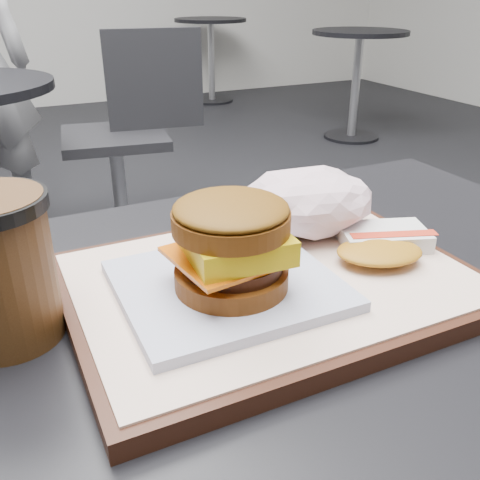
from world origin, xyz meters
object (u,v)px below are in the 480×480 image
(serving_tray, at_px, (271,283))
(crumpled_wrapper, at_px, (308,202))
(breakfast_sandwich, at_px, (230,255))
(customer_table, at_px, (297,436))
(neighbor_chair, at_px, (129,124))
(hash_brown, at_px, (382,243))

(serving_tray, relative_size, crumpled_wrapper, 2.49)
(crumpled_wrapper, bearing_deg, breakfast_sandwich, -146.84)
(serving_tray, bearing_deg, breakfast_sandwich, -162.91)
(customer_table, relative_size, crumpled_wrapper, 5.24)
(customer_table, xyz_separation_m, crumpled_wrapper, (0.06, 0.09, 0.24))
(customer_table, height_order, crumpled_wrapper, crumpled_wrapper)
(breakfast_sandwich, relative_size, neighbor_chair, 0.22)
(crumpled_wrapper, height_order, neighbor_chair, neighbor_chair)
(customer_table, relative_size, serving_tray, 2.11)
(neighbor_chair, bearing_deg, customer_table, -99.25)
(crumpled_wrapper, bearing_deg, hash_brown, -64.37)
(customer_table, bearing_deg, crumpled_wrapper, 58.41)
(customer_table, bearing_deg, breakfast_sandwich, 177.74)
(neighbor_chair, bearing_deg, crumpled_wrapper, -97.92)
(customer_table, height_order, hash_brown, hash_brown)
(hash_brown, bearing_deg, neighbor_chair, 83.65)
(serving_tray, relative_size, hash_brown, 2.88)
(neighbor_chair, bearing_deg, hash_brown, -96.35)
(hash_brown, height_order, crumpled_wrapper, crumpled_wrapper)
(hash_brown, xyz_separation_m, crumpled_wrapper, (-0.04, 0.08, 0.02))
(hash_brown, xyz_separation_m, neighbor_chair, (0.20, 1.82, -0.29))
(neighbor_chair, bearing_deg, serving_tray, -100.23)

